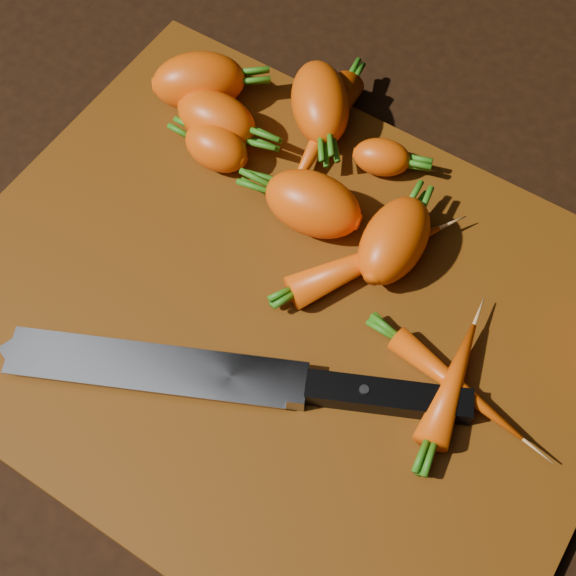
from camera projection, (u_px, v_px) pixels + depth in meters
The scene contains 14 objects.
ground at pixel (281, 319), 0.62m from camera, with size 2.00×2.00×0.01m, color black.
cutting_board at pixel (281, 313), 0.61m from camera, with size 0.50×0.40×0.01m, color #61330B.
carrot_0 at pixel (217, 119), 0.66m from camera, with size 0.07×0.04×0.04m, color #E54800.
carrot_1 at pixel (216, 147), 0.65m from camera, with size 0.06×0.04×0.04m, color #E54800.
carrot_2 at pixel (320, 103), 0.67m from camera, with size 0.08×0.05×0.05m, color #E54800.
carrot_3 at pixel (394, 240), 0.60m from camera, with size 0.08×0.05×0.05m, color #E54800.
carrot_4 at pixel (313, 204), 0.62m from camera, with size 0.08×0.05×0.05m, color #E54800.
carrot_5 at pixel (382, 157), 0.65m from camera, with size 0.05×0.03×0.03m, color #E54800.
carrot_7 at pixel (367, 260), 0.61m from camera, with size 0.13×0.03×0.03m, color #E54800.
carrot_8 at pixel (457, 387), 0.56m from camera, with size 0.11×0.02×0.02m, color #E54800.
carrot_9 at pixel (453, 382), 0.56m from camera, with size 0.10×0.03×0.03m, color #E54800.
carrot_10 at pixel (321, 136), 0.66m from camera, with size 0.13×0.03×0.03m, color #E54800.
carrot_11 at pixel (199, 81), 0.68m from camera, with size 0.08×0.05×0.05m, color #E54800.
knife at pixel (175, 370), 0.57m from camera, with size 0.31×0.17×0.02m.
Camera 1 is at (0.15, -0.23, 0.55)m, focal length 50.00 mm.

